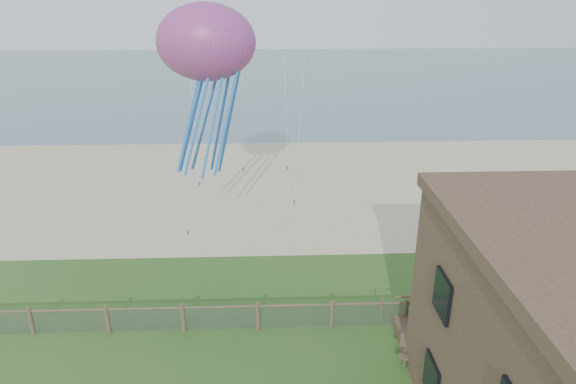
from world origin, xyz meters
TOP-DOWN VIEW (x-y plane):
  - sand_beach at (0.00, 22.00)m, footprint 72.00×20.00m
  - ocean at (0.00, 66.00)m, footprint 160.00×68.00m
  - chainlink_fence at (0.00, 6.00)m, footprint 36.20×0.20m
  - picnic_table at (6.31, 3.97)m, footprint 2.33×2.01m
  - octopus_kite at (-2.10, 11.64)m, footprint 4.44×3.60m

SIDE VIEW (x-z plane):
  - ocean at x=0.00m, z-range -0.01..0.01m
  - sand_beach at x=0.00m, z-range -0.01..0.01m
  - picnic_table at x=6.31m, z-range 0.00..0.84m
  - chainlink_fence at x=0.00m, z-range -0.07..1.18m
  - octopus_kite at x=-2.10m, z-range 4.61..12.65m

